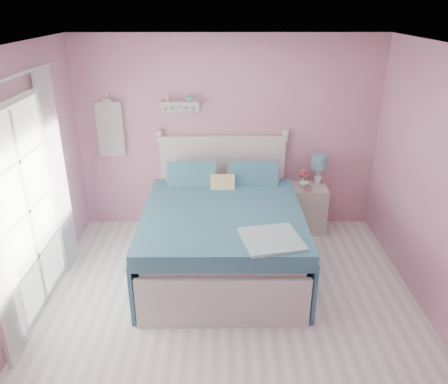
{
  "coord_description": "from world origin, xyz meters",
  "views": [
    {
      "loc": [
        -0.08,
        -3.4,
        2.95
      ],
      "look_at": [
        -0.06,
        1.2,
        0.93
      ],
      "focal_mm": 35.0,
      "sensor_mm": 36.0,
      "label": 1
    }
  ],
  "objects_px": {
    "vase": "(304,182)",
    "nightstand": "(308,208)",
    "bed": "(223,234)",
    "table_lamp": "(319,164)",
    "teacup": "(308,188)"
  },
  "relations": [
    {
      "from": "vase",
      "to": "nightstand",
      "type": "bearing_deg",
      "value": 0.06
    },
    {
      "from": "bed",
      "to": "table_lamp",
      "type": "bearing_deg",
      "value": 36.22
    },
    {
      "from": "table_lamp",
      "to": "teacup",
      "type": "distance_m",
      "value": 0.38
    },
    {
      "from": "bed",
      "to": "nightstand",
      "type": "height_order",
      "value": "bed"
    },
    {
      "from": "nightstand",
      "to": "vase",
      "type": "relative_size",
      "value": 4.51
    },
    {
      "from": "bed",
      "to": "teacup",
      "type": "height_order",
      "value": "bed"
    },
    {
      "from": "bed",
      "to": "nightstand",
      "type": "distance_m",
      "value": 1.48
    },
    {
      "from": "table_lamp",
      "to": "teacup",
      "type": "height_order",
      "value": "table_lamp"
    },
    {
      "from": "table_lamp",
      "to": "nightstand",
      "type": "bearing_deg",
      "value": -151.13
    },
    {
      "from": "teacup",
      "to": "table_lamp",
      "type": "bearing_deg",
      "value": 51.03
    },
    {
      "from": "table_lamp",
      "to": "bed",
      "type": "bearing_deg",
      "value": -143.8
    },
    {
      "from": "table_lamp",
      "to": "teacup",
      "type": "bearing_deg",
      "value": -128.97
    },
    {
      "from": "nightstand",
      "to": "table_lamp",
      "type": "height_order",
      "value": "table_lamp"
    },
    {
      "from": "nightstand",
      "to": "teacup",
      "type": "distance_m",
      "value": 0.4
    },
    {
      "from": "nightstand",
      "to": "teacup",
      "type": "relative_size",
      "value": 6.79
    }
  ]
}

